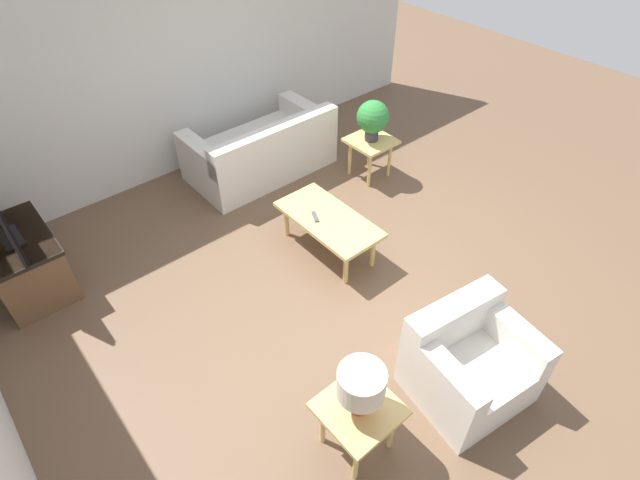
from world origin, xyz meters
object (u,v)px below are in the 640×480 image
at_px(side_table_lamp, 358,413).
at_px(table_lamp, 361,385).
at_px(potted_plant, 373,118).
at_px(coffee_table, 328,221).
at_px(armchair, 468,363).
at_px(tv_stand_chest, 24,261).
at_px(side_table_plant, 371,145).
at_px(sofa, 262,151).

height_order(side_table_lamp, table_lamp, table_lamp).
xyz_separation_m(side_table_lamp, potted_plant, (2.45, -2.54, 0.37)).
bearing_deg(coffee_table, table_lamp, 144.52).
xyz_separation_m(armchair, table_lamp, (0.20, 0.99, 0.46)).
bearing_deg(tv_stand_chest, side_table_plant, -100.98).
bearing_deg(potted_plant, table_lamp, 133.98).
relative_size(side_table_plant, side_table_lamp, 1.00).
bearing_deg(armchair, potted_plant, 68.18).
height_order(side_table_lamp, potted_plant, potted_plant).
bearing_deg(table_lamp, coffee_table, -35.48).
relative_size(tv_stand_chest, potted_plant, 1.96).
distance_m(sofa, table_lamp, 3.76).
relative_size(side_table_lamp, table_lamp, 1.27).
distance_m(coffee_table, table_lamp, 2.17).
relative_size(sofa, table_lamp, 4.31).
height_order(armchair, side_table_lamp, armchair).
bearing_deg(armchair, sofa, 89.30).
relative_size(coffee_table, side_table_plant, 2.19).
bearing_deg(side_table_plant, table_lamp, 133.98).
bearing_deg(sofa, armchair, 80.56).
distance_m(sofa, potted_plant, 1.43).
xyz_separation_m(side_table_plant, tv_stand_chest, (0.74, 3.84, -0.10)).
distance_m(sofa, side_table_plant, 1.35).
relative_size(sofa, coffee_table, 1.55).
distance_m(tv_stand_chest, table_lamp, 3.48).
xyz_separation_m(sofa, armchair, (-3.58, 0.58, 0.02)).
height_order(potted_plant, table_lamp, potted_plant).
bearing_deg(tv_stand_chest, potted_plant, -100.98).
bearing_deg(side_table_plant, coffee_table, 118.83).
bearing_deg(armchair, side_table_lamp, 177.10).
xyz_separation_m(potted_plant, table_lamp, (-2.45, 2.54, -0.01)).
bearing_deg(potted_plant, tv_stand_chest, 79.02).
bearing_deg(side_table_plant, potted_plant, -45.00).
xyz_separation_m(armchair, side_table_lamp, (0.20, 0.99, 0.11)).
distance_m(side_table_plant, tv_stand_chest, 3.91).
bearing_deg(side_table_plant, side_table_lamp, 133.98).
xyz_separation_m(coffee_table, potted_plant, (0.72, -1.31, 0.41)).
relative_size(side_table_lamp, potted_plant, 1.04).
relative_size(side_table_plant, potted_plant, 1.04).
distance_m(coffee_table, side_table_plant, 1.49).
bearing_deg(armchair, table_lamp, 177.10).
bearing_deg(armchair, coffee_table, 91.22).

